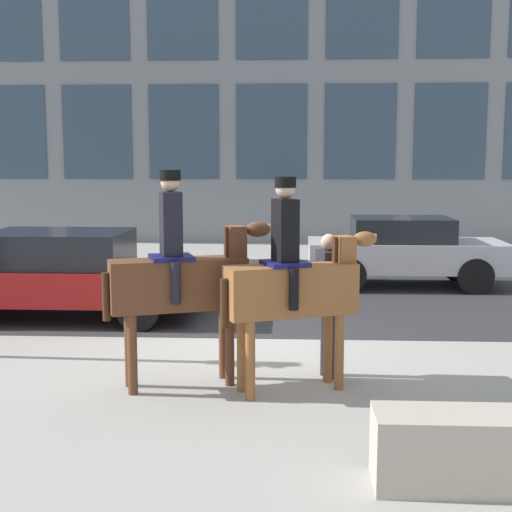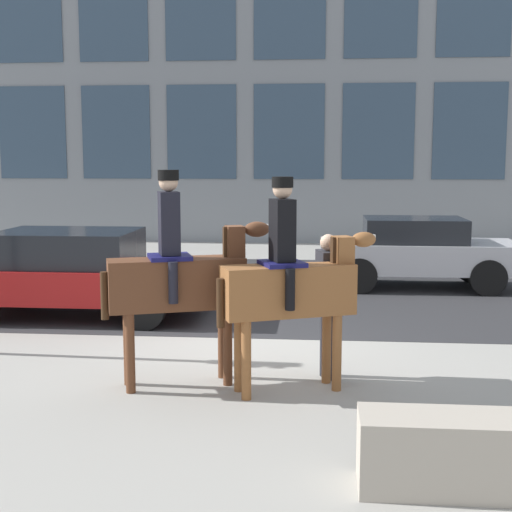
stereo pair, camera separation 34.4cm
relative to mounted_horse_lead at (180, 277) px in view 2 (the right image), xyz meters
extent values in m
plane|color=#9E9B93|center=(0.60, 1.74, -1.29)|extent=(80.00, 80.00, 0.00)
cube|color=#2D2D30|center=(0.60, 6.49, -1.29)|extent=(22.04, 8.50, 0.01)
cube|color=#33475B|center=(-7.71, 14.57, 2.22)|extent=(2.22, 0.02, 2.95)
cube|color=#33475B|center=(-4.94, 14.57, 2.22)|extent=(2.22, 0.02, 2.95)
cube|color=#33475B|center=(-2.17, 14.57, 2.22)|extent=(2.22, 0.02, 2.95)
cube|color=#33475B|center=(0.60, 14.57, 2.22)|extent=(2.22, 0.02, 2.95)
cube|color=#33475B|center=(3.38, 14.57, 2.22)|extent=(2.22, 0.02, 2.95)
cube|color=#33475B|center=(6.15, 14.57, 2.22)|extent=(2.22, 0.02, 2.95)
cube|color=#33475B|center=(-7.71, 14.57, 5.90)|extent=(2.22, 0.02, 2.95)
cube|color=#33475B|center=(-4.94, 14.57, 5.90)|extent=(2.22, 0.02, 2.95)
cube|color=#33475B|center=(-2.17, 14.57, 5.90)|extent=(2.22, 0.02, 2.95)
cube|color=#33475B|center=(0.60, 14.57, 5.90)|extent=(2.22, 0.02, 2.95)
cube|color=#33475B|center=(3.38, 14.57, 5.90)|extent=(2.22, 0.02, 2.95)
cube|color=#33475B|center=(6.15, 14.57, 5.90)|extent=(2.22, 0.02, 2.95)
cube|color=#59331E|center=(-0.03, -0.01, -0.08)|extent=(1.63, 0.94, 0.59)
cylinder|color=#59331E|center=(0.45, 0.32, -0.83)|extent=(0.11, 0.11, 0.92)
cylinder|color=#59331E|center=(0.55, 0.03, -0.83)|extent=(0.11, 0.11, 0.92)
cylinder|color=#59331E|center=(-0.62, -0.06, -0.83)|extent=(0.11, 0.11, 0.92)
cylinder|color=#59331E|center=(-0.52, -0.35, -0.83)|extent=(0.11, 0.11, 0.92)
cube|color=#59331E|center=(0.62, 0.22, 0.30)|extent=(0.27, 0.29, 0.57)
cube|color=#382314|center=(0.51, 0.18, 0.32)|extent=(0.06, 0.09, 0.51)
ellipsoid|color=#59331E|center=(0.87, 0.31, 0.53)|extent=(0.35, 0.29, 0.18)
cube|color=silver|center=(0.96, 0.34, 0.55)|extent=(0.12, 0.08, 0.07)
cylinder|color=#382314|center=(-0.81, -0.29, -0.18)|extent=(0.09, 0.09, 0.55)
cube|color=#14144C|center=(-0.11, -0.04, 0.24)|extent=(0.61, 0.61, 0.05)
cube|color=black|center=(-0.11, -0.04, 0.63)|extent=(0.31, 0.37, 0.72)
sphere|color=#D1A889|center=(-0.11, -0.04, 1.10)|extent=(0.22, 0.22, 0.22)
cylinder|color=black|center=(-0.11, -0.04, 1.18)|extent=(0.24, 0.24, 0.12)
cylinder|color=black|center=(-0.20, 0.22, -0.02)|extent=(0.11, 0.11, 0.47)
cylinder|color=black|center=(-0.02, -0.29, -0.02)|extent=(0.11, 0.11, 0.47)
cube|color=brown|center=(1.27, -0.11, -0.11)|extent=(1.56, 0.98, 0.58)
cylinder|color=brown|center=(1.71, 0.23, -0.85)|extent=(0.11, 0.11, 0.89)
cylinder|color=brown|center=(1.83, -0.05, -0.85)|extent=(0.11, 0.11, 0.89)
cylinder|color=brown|center=(0.71, -0.18, -0.85)|extent=(0.11, 0.11, 0.89)
cylinder|color=brown|center=(0.83, -0.46, -0.85)|extent=(0.11, 0.11, 0.89)
cube|color=brown|center=(1.88, 0.14, 0.23)|extent=(0.28, 0.30, 0.50)
cube|color=#382314|center=(1.77, 0.09, 0.25)|extent=(0.07, 0.09, 0.45)
ellipsoid|color=brown|center=(2.13, 0.24, 0.43)|extent=(0.35, 0.30, 0.18)
cube|color=silver|center=(2.21, 0.27, 0.45)|extent=(0.12, 0.09, 0.07)
cylinder|color=#382314|center=(0.54, -0.41, -0.22)|extent=(0.09, 0.09, 0.55)
cube|color=#14144C|center=(1.20, -0.14, 0.19)|extent=(0.60, 0.62, 0.05)
cube|color=black|center=(1.20, -0.14, 0.57)|extent=(0.32, 0.38, 0.69)
sphere|color=#D1A889|center=(1.20, -0.14, 1.03)|extent=(0.22, 0.22, 0.22)
cylinder|color=black|center=(1.20, -0.14, 1.11)|extent=(0.24, 0.24, 0.12)
cylinder|color=black|center=(1.10, 0.11, -0.06)|extent=(0.11, 0.11, 0.46)
cylinder|color=black|center=(1.30, -0.39, -0.06)|extent=(0.11, 0.11, 0.46)
cylinder|color=#232328|center=(1.74, 0.35, -0.82)|extent=(0.13, 0.13, 0.94)
cylinder|color=#232328|center=(1.70, 0.50, -0.82)|extent=(0.13, 0.13, 0.94)
cube|color=#232328|center=(1.72, 0.43, -0.04)|extent=(0.31, 0.44, 0.63)
sphere|color=#D1A889|center=(1.72, 0.43, 0.37)|extent=(0.20, 0.20, 0.20)
cube|color=#232328|center=(1.50, 0.19, 0.13)|extent=(0.56, 0.22, 0.09)
cone|color=orange|center=(1.16, 0.10, 0.13)|extent=(0.19, 0.09, 0.04)
cube|color=maroon|center=(-2.52, 3.56, -0.69)|extent=(4.56, 1.93, 0.55)
cube|color=black|center=(-2.63, 3.56, -0.12)|extent=(2.28, 1.70, 0.57)
cylinder|color=black|center=(-1.10, 2.67, -0.96)|extent=(0.66, 0.23, 0.66)
cylinder|color=black|center=(-1.10, 4.44, -0.96)|extent=(0.66, 0.23, 0.66)
cylinder|color=black|center=(-3.93, 4.44, -0.96)|extent=(0.66, 0.23, 0.66)
cube|color=#B7B7BC|center=(3.65, 6.81, -0.63)|extent=(4.04, 1.70, 0.61)
cube|color=black|center=(3.55, 6.81, -0.08)|extent=(2.02, 1.50, 0.49)
cylinder|color=black|center=(4.90, 6.03, -0.94)|extent=(0.72, 0.20, 0.72)
cylinder|color=black|center=(4.90, 7.59, -0.94)|extent=(0.72, 0.20, 0.72)
cylinder|color=black|center=(2.40, 6.03, -0.94)|extent=(0.72, 0.20, 0.72)
cylinder|color=black|center=(2.40, 7.59, -0.94)|extent=(0.72, 0.20, 0.72)
camera|label=1|loc=(1.28, -8.08, 1.35)|focal=50.00mm
camera|label=2|loc=(1.62, -8.06, 1.35)|focal=50.00mm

